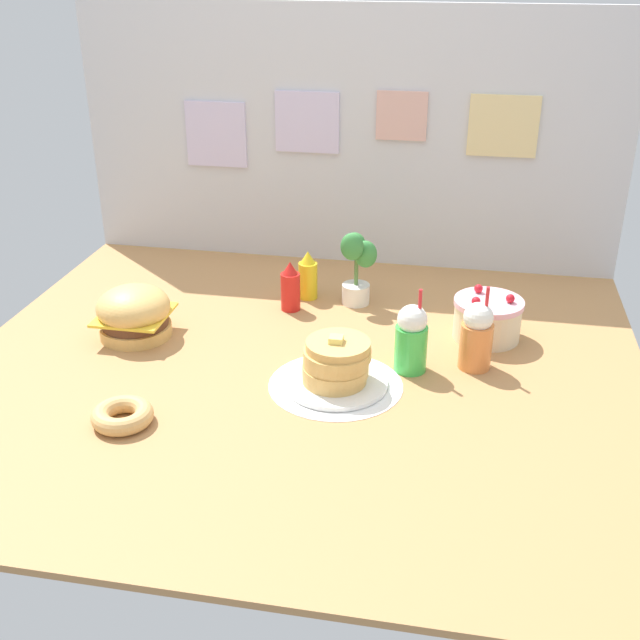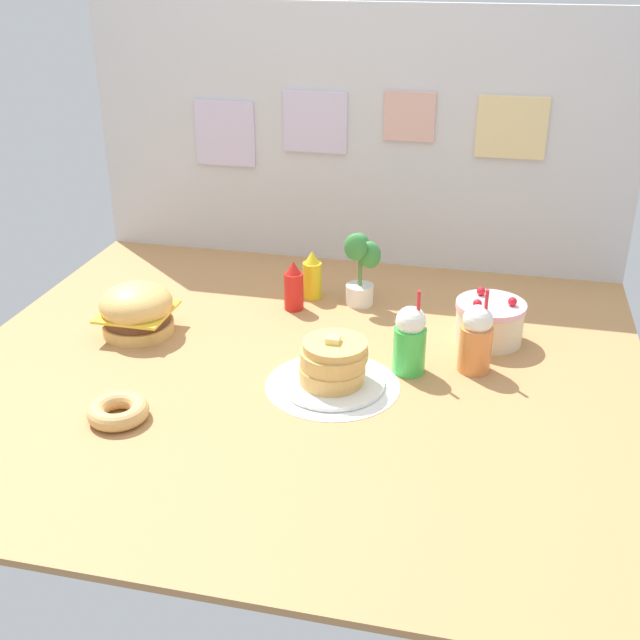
% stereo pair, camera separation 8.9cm
% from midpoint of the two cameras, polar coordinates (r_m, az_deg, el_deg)
% --- Properties ---
extents(ground_plane, '(2.16, 1.93, 0.02)m').
position_cam_midpoint_polar(ground_plane, '(2.48, -0.72, -3.72)').
color(ground_plane, '#B27F4C').
extents(back_wall, '(2.16, 0.04, 1.01)m').
position_cam_midpoint_polar(back_wall, '(3.18, 3.41, 12.95)').
color(back_wall, silver).
rests_on(back_wall, ground_plane).
extents(doily_mat, '(0.41, 0.41, 0.00)m').
position_cam_midpoint_polar(doily_mat, '(2.38, 1.99, -4.74)').
color(doily_mat, white).
rests_on(doily_mat, ground_plane).
extents(burger, '(0.25, 0.25, 0.18)m').
position_cam_midpoint_polar(burger, '(2.72, -12.22, 0.69)').
color(burger, '#DBA859').
rests_on(burger, ground_plane).
extents(pancake_stack, '(0.31, 0.31, 0.16)m').
position_cam_midpoint_polar(pancake_stack, '(2.35, 2.03, -3.37)').
color(pancake_stack, white).
rests_on(pancake_stack, doily_mat).
extents(layer_cake, '(0.23, 0.23, 0.17)m').
position_cam_midpoint_polar(layer_cake, '(2.68, 13.10, -0.11)').
color(layer_cake, beige).
rests_on(layer_cake, ground_plane).
extents(ketchup_bottle, '(0.07, 0.07, 0.19)m').
position_cam_midpoint_polar(ketchup_bottle, '(2.84, -1.02, 2.39)').
color(ketchup_bottle, red).
rests_on(ketchup_bottle, ground_plane).
extents(mustard_bottle, '(0.07, 0.07, 0.19)m').
position_cam_midpoint_polar(mustard_bottle, '(2.93, 0.30, 3.18)').
color(mustard_bottle, yellow).
rests_on(mustard_bottle, ground_plane).
extents(cream_soda_cup, '(0.10, 0.10, 0.28)m').
position_cam_midpoint_polar(cream_soda_cup, '(2.43, 7.56, -1.46)').
color(cream_soda_cup, green).
rests_on(cream_soda_cup, ground_plane).
extents(orange_float_cup, '(0.10, 0.10, 0.28)m').
position_cam_midpoint_polar(orange_float_cup, '(2.47, 12.24, -1.35)').
color(orange_float_cup, orange).
rests_on(orange_float_cup, ground_plane).
extents(donut_pink_glaze, '(0.17, 0.17, 0.05)m').
position_cam_midpoint_polar(donut_pink_glaze, '(2.27, -13.33, -6.43)').
color(donut_pink_glaze, tan).
rests_on(donut_pink_glaze, ground_plane).
extents(potted_plant, '(0.13, 0.12, 0.28)m').
position_cam_midpoint_polar(potted_plant, '(2.86, 3.86, 3.95)').
color(potted_plant, white).
rests_on(potted_plant, ground_plane).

